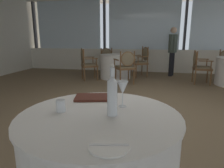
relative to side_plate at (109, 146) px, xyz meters
name	(u,v)px	position (x,y,z in m)	size (l,w,h in m)	color
ground_plane	(128,112)	(-0.19, 2.41, -0.77)	(15.40, 15.40, 0.00)	#756047
window_wall_far	(143,41)	(-0.19, 6.86, 0.41)	(9.51, 0.14, 2.95)	silver
foreground_table	(100,162)	(-0.16, 0.40, -0.38)	(1.14, 1.14, 0.76)	white
side_plate	(109,146)	(0.00, 0.00, 0.00)	(0.21, 0.21, 0.01)	white
butter_knife	(109,145)	(0.00, 0.00, 0.01)	(0.20, 0.02, 0.00)	silver
water_bottle	(112,95)	(-0.07, 0.40, 0.14)	(0.07, 0.07, 0.36)	white
wine_glass	(123,88)	(-0.02, 0.59, 0.14)	(0.09, 0.09, 0.20)	white
water_tumbler	(61,106)	(-0.44, 0.40, 0.04)	(0.07, 0.07, 0.09)	white
menu_book	(93,97)	(-0.30, 0.75, 0.01)	(0.32, 0.21, 0.02)	#512319
background_table_0	(115,66)	(-0.96, 5.37, -0.38)	(1.00, 1.00, 0.76)	white
dining_chair_0_0	(87,62)	(-1.78, 4.92, -0.21)	(0.62, 0.65, 0.96)	brown
dining_chair_0_1	(126,65)	(-0.52, 4.56, -0.21)	(0.65, 0.62, 0.94)	brown
dining_chair_0_2	(142,59)	(-0.15, 5.82, -0.18)	(0.62, 0.65, 1.00)	brown
dining_chair_0_3	(107,58)	(-1.41, 6.18, -0.22)	(0.65, 0.62, 0.92)	brown
dining_chair_1_3	(199,65)	(1.50, 5.05, -0.22)	(0.48, 0.54, 0.93)	brown
diner_person_0	(173,49)	(0.84, 6.14, 0.16)	(0.31, 0.51, 1.63)	black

